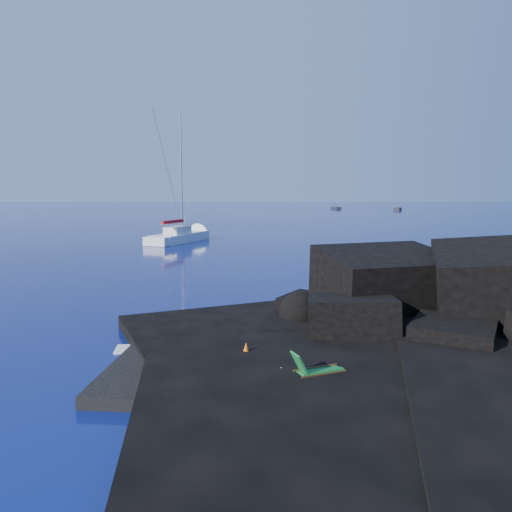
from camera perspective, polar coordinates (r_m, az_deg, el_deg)
The scene contains 11 objects.
ground at distance 15.66m, azimuth -17.35°, elevation -13.35°, with size 400.00×400.00×0.00m, color #04053F.
headland at distance 19.96m, azimuth 25.17°, elevation -9.15°, with size 24.00×24.00×3.60m, color black, non-canonical shape.
beach at distance 15.56m, azimuth -0.22°, elevation -13.13°, with size 8.50×6.00×0.70m, color black.
surf_foam at distance 19.84m, azimuth 0.97°, elevation -8.50°, with size 10.00×8.00×0.06m, color white, non-canonical shape.
sailboat at distance 53.24m, azimuth -8.65°, elevation 1.63°, with size 2.65×12.64×13.25m, color white, non-canonical shape.
deck_chair at distance 13.88m, azimuth 7.33°, elevation -12.16°, with size 1.40×0.61×0.96m, color #176B2D, non-canonical shape.
towel at distance 13.95m, azimuth 1.41°, elevation -13.99°, with size 2.07×0.98×0.05m, color beige.
sunbather at distance 13.89m, azimuth 1.41°, elevation -13.43°, with size 1.79×0.44×0.24m, color #E69478, non-canonical shape.
marker_cone at distance 15.48m, azimuth -1.13°, elevation -10.80°, with size 0.36×0.36×0.54m, color orange.
distant_boat_a at distance 140.88m, azimuth 9.13°, elevation 5.33°, with size 1.38×4.43×0.59m, color #232428.
distant_boat_b at distance 136.42m, azimuth 15.87°, elevation 5.06°, with size 1.51×4.86×0.65m, color black.
Camera 1 is at (4.20, -14.04, 5.53)m, focal length 35.00 mm.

